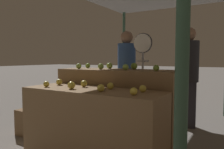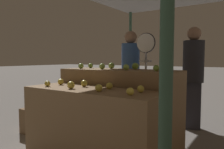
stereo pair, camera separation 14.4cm
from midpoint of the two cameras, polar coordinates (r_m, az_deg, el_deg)
display_counter_front at (r=2.55m, az=-7.07°, el=-13.24°), size 1.65×0.55×0.84m
display_counter_back at (r=3.00m, az=0.03°, el=-8.58°), size 1.65×0.55×1.04m
apple_front_0 at (r=2.77m, az=-18.22°, el=-2.39°), size 0.07×0.07×0.07m
apple_front_1 at (r=2.51m, az=-12.19°, el=-2.77°), size 0.09×0.09×0.09m
apple_front_2 at (r=2.26m, az=-4.76°, el=-3.54°), size 0.08×0.08×0.08m
apple_front_3 at (r=2.05m, az=3.68°, el=-4.42°), size 0.07×0.07×0.07m
apple_front_4 at (r=2.91m, az=-15.00°, el=-1.91°), size 0.08×0.08×0.08m
apple_front_5 at (r=2.66m, az=-8.89°, el=-2.38°), size 0.08×0.08×0.08m
apple_front_6 at (r=2.44m, az=-2.13°, el=-2.98°), size 0.08×0.08×0.08m
apple_front_7 at (r=2.24m, az=6.22°, el=-3.70°), size 0.07×0.07×0.07m
apple_back_0 at (r=3.17m, az=-9.97°, el=2.19°), size 0.08×0.08×0.08m
apple_back_1 at (r=2.95m, az=-4.34°, el=2.12°), size 0.08×0.08×0.08m
apple_back_2 at (r=2.74m, az=2.08°, el=1.92°), size 0.08×0.08×0.08m
apple_back_3 at (r=2.58m, az=9.91°, el=1.69°), size 0.07×0.07×0.07m
apple_back_4 at (r=3.35m, az=-7.55°, el=2.30°), size 0.07×0.07×0.07m
apple_back_5 at (r=3.13m, az=-1.97°, el=2.32°), size 0.09×0.09×0.09m
apple_back_6 at (r=2.93m, az=4.39°, el=2.20°), size 0.09×0.09×0.09m
produce_scale at (r=3.50m, az=6.80°, el=3.93°), size 0.31×0.20×1.58m
person_vendor_at_scale at (r=3.89m, az=2.78°, el=1.09°), size 0.42×0.42×1.66m
person_customer_left at (r=3.88m, az=18.30°, el=1.11°), size 0.44×0.44×1.70m
wooden_crate_side at (r=3.74m, az=-20.90°, el=-11.36°), size 0.40×0.40×0.40m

